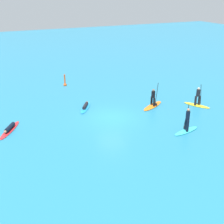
{
  "coord_description": "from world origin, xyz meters",
  "views": [
    {
      "loc": [
        -9.65,
        -20.92,
        10.11
      ],
      "look_at": [
        0.0,
        0.0,
        0.5
      ],
      "focal_mm": 47.78,
      "sensor_mm": 36.0,
      "label": 1
    }
  ],
  "objects_px": {
    "surfer_on_orange_board": "(153,102)",
    "surfer_on_red_board": "(10,129)",
    "surfer_on_yellow_board": "(197,100)",
    "surfer_on_blue_board": "(85,107)",
    "marker_buoy": "(65,83)",
    "surfer_on_teal_board": "(187,125)"
  },
  "relations": [
    {
      "from": "surfer_on_teal_board",
      "to": "surfer_on_orange_board",
      "type": "bearing_deg",
      "value": 72.58
    },
    {
      "from": "marker_buoy",
      "to": "surfer_on_yellow_board",
      "type": "bearing_deg",
      "value": -49.73
    },
    {
      "from": "surfer_on_orange_board",
      "to": "surfer_on_yellow_board",
      "type": "relative_size",
      "value": 1.17
    },
    {
      "from": "surfer_on_red_board",
      "to": "marker_buoy",
      "type": "distance_m",
      "value": 11.65
    },
    {
      "from": "surfer_on_blue_board",
      "to": "surfer_on_orange_board",
      "type": "xyz_separation_m",
      "value": [
        5.78,
        -2.24,
        0.26
      ]
    },
    {
      "from": "surfer_on_red_board",
      "to": "surfer_on_orange_board",
      "type": "relative_size",
      "value": 1.04
    },
    {
      "from": "surfer_on_blue_board",
      "to": "surfer_on_yellow_board",
      "type": "distance_m",
      "value": 10.35
    },
    {
      "from": "surfer_on_orange_board",
      "to": "surfer_on_red_board",
      "type": "bearing_deg",
      "value": 149.68
    },
    {
      "from": "surfer_on_yellow_board",
      "to": "surfer_on_red_board",
      "type": "bearing_deg",
      "value": -123.25
    },
    {
      "from": "surfer_on_orange_board",
      "to": "surfer_on_yellow_board",
      "type": "height_order",
      "value": "surfer_on_orange_board"
    },
    {
      "from": "surfer_on_orange_board",
      "to": "surfer_on_teal_board",
      "type": "relative_size",
      "value": 1.16
    },
    {
      "from": "surfer_on_red_board",
      "to": "surfer_on_orange_board",
      "type": "xyz_separation_m",
      "value": [
        12.67,
        -0.28,
        0.24
      ]
    },
    {
      "from": "marker_buoy",
      "to": "surfer_on_teal_board",
      "type": "bearing_deg",
      "value": -71.36
    },
    {
      "from": "surfer_on_orange_board",
      "to": "surfer_on_yellow_board",
      "type": "distance_m",
      "value": 4.15
    },
    {
      "from": "surfer_on_red_board",
      "to": "surfer_on_teal_board",
      "type": "bearing_deg",
      "value": 95.17
    },
    {
      "from": "surfer_on_orange_board",
      "to": "marker_buoy",
      "type": "distance_m",
      "value": 11.0
    },
    {
      "from": "surfer_on_teal_board",
      "to": "surfer_on_yellow_board",
      "type": "relative_size",
      "value": 1.01
    },
    {
      "from": "surfer_on_red_board",
      "to": "surfer_on_yellow_board",
      "type": "distance_m",
      "value": 16.61
    },
    {
      "from": "surfer_on_blue_board",
      "to": "surfer_on_red_board",
      "type": "distance_m",
      "value": 7.16
    },
    {
      "from": "surfer_on_blue_board",
      "to": "surfer_on_yellow_board",
      "type": "bearing_deg",
      "value": -79.22
    },
    {
      "from": "marker_buoy",
      "to": "surfer_on_orange_board",
      "type": "bearing_deg",
      "value": -59.74
    },
    {
      "from": "surfer_on_teal_board",
      "to": "marker_buoy",
      "type": "relative_size",
      "value": 1.86
    }
  ]
}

